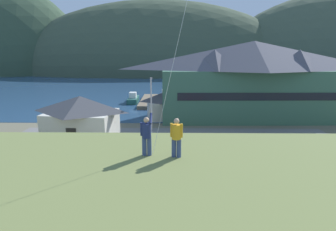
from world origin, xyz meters
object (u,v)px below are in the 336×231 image
at_px(person_companion, 176,136).
at_px(storage_shed_near_lot, 81,120).
at_px(parked_car_corner_spot, 64,165).
at_px(wharf_dock, 149,101).
at_px(moored_boat_wharfside, 133,99).
at_px(harbor_lodge, 252,78).
at_px(parked_car_mid_row_center, 169,162).
at_px(person_kite_flyer, 147,135).
at_px(parked_car_front_row_red, 17,144).
at_px(storage_shed_waterside, 166,105).
at_px(parked_car_mid_row_far, 327,143).
at_px(moored_boat_outer_mooring, 165,96).
at_px(parking_light_pole, 151,104).
at_px(parked_car_front_row_end, 223,162).

bearing_deg(person_companion, storage_shed_near_lot, 119.41).
bearing_deg(person_companion, parked_car_corner_spot, 131.98).
relative_size(wharf_dock, person_companion, 8.21).
bearing_deg(moored_boat_wharfside, harbor_lodge, -33.14).
distance_m(storage_shed_near_lot, parked_car_mid_row_center, 12.46).
bearing_deg(person_kite_flyer, wharf_dock, 94.76).
bearing_deg(parked_car_front_row_red, person_kite_flyer, -45.98).
xyz_separation_m(storage_shed_waterside, parked_car_front_row_red, (-15.23, -15.36, -1.21)).
xyz_separation_m(storage_shed_near_lot, storage_shed_waterside, (9.19, 12.76, -0.69)).
bearing_deg(person_companion, storage_shed_waterside, 92.18).
distance_m(parked_car_mid_row_center, parked_car_mid_row_far, 17.37).
distance_m(moored_boat_outer_mooring, person_companion, 49.42).
bearing_deg(storage_shed_near_lot, moored_boat_outer_mooring, 74.21).
distance_m(wharf_dock, parked_car_front_row_red, 31.16).
distance_m(harbor_lodge, storage_shed_waterside, 14.10).
height_order(wharf_dock, moored_boat_outer_mooring, moored_boat_outer_mooring).
height_order(storage_shed_near_lot, wharf_dock, storage_shed_near_lot).
relative_size(harbor_lodge, moored_boat_wharfside, 4.80).
distance_m(parked_car_mid_row_center, person_kite_flyer, 12.53).
distance_m(wharf_dock, person_kite_flyer, 45.27).
bearing_deg(parked_car_mid_row_center, parked_car_front_row_red, 163.86).
distance_m(parked_car_front_row_red, person_kite_flyer, 22.53).
xyz_separation_m(storage_shed_waterside, moored_boat_wharfside, (-7.14, 14.13, -1.55)).
distance_m(harbor_lodge, moored_boat_wharfside, 25.26).
bearing_deg(person_companion, moored_boat_outer_mooring, 92.02).
xyz_separation_m(parked_car_mid_row_center, person_kite_flyer, (-0.90, -11.00, 5.94)).
relative_size(person_kite_flyer, person_companion, 1.07).
bearing_deg(parked_car_mid_row_center, wharf_dock, 97.82).
xyz_separation_m(harbor_lodge, moored_boat_outer_mooring, (-14.02, 17.15, -5.63)).
distance_m(storage_shed_near_lot, person_companion, 21.51).
distance_m(moored_boat_wharfside, person_companion, 46.48).
height_order(harbor_lodge, storage_shed_near_lot, harbor_lodge).
height_order(parked_car_mid_row_far, person_companion, person_companion).
bearing_deg(wharf_dock, moored_boat_outer_mooring, 51.81).
bearing_deg(parking_light_pole, moored_boat_outer_mooring, 88.07).
distance_m(wharf_dock, moored_boat_wharfside, 3.36).
bearing_deg(parked_car_mid_row_far, wharf_dock, 126.71).
height_order(storage_shed_near_lot, parked_car_corner_spot, storage_shed_near_lot).
relative_size(storage_shed_waterside, moored_boat_outer_mooring, 1.08).
relative_size(parking_light_pole, person_companion, 4.23).
xyz_separation_m(storage_shed_near_lot, parked_car_front_row_red, (-6.04, -2.60, -1.90)).
bearing_deg(moored_boat_outer_mooring, person_companion, -87.98).
relative_size(parked_car_front_row_red, parking_light_pole, 0.58).
bearing_deg(parked_car_corner_spot, parking_light_pole, 57.34).
relative_size(wharf_dock, parked_car_front_row_end, 3.29).
distance_m(harbor_lodge, wharf_dock, 22.45).
distance_m(storage_shed_waterside, wharf_dock, 14.30).
height_order(moored_boat_wharfside, moored_boat_outer_mooring, same).
xyz_separation_m(storage_shed_near_lot, parked_car_mid_row_center, (9.97, -7.23, -1.90)).
xyz_separation_m(parked_car_corner_spot, parked_car_mid_row_far, (25.54, 5.98, 0.00)).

